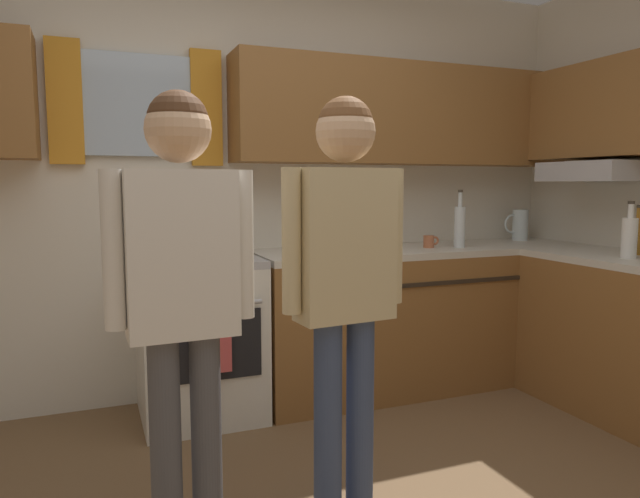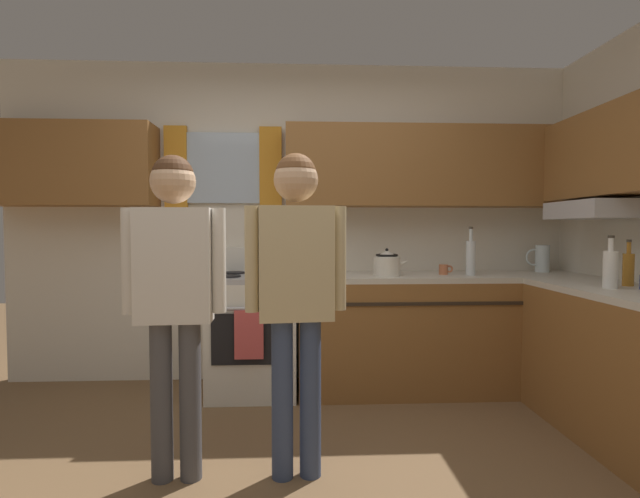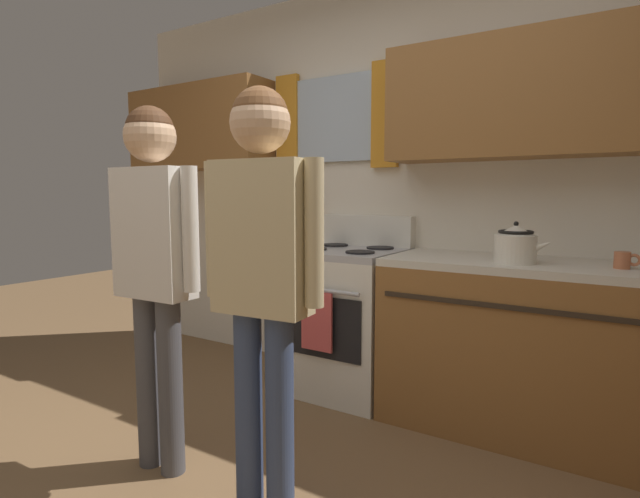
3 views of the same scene
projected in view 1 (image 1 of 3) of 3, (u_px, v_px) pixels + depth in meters
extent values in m
cube|color=silver|center=(230.00, 185.00, 3.60)|extent=(4.60, 0.10, 2.60)
cube|color=silver|center=(138.00, 105.00, 3.29)|extent=(0.58, 0.03, 0.57)
cube|color=orange|center=(65.00, 102.00, 3.14)|extent=(0.18, 0.04, 0.67)
cube|color=orange|center=(206.00, 108.00, 3.42)|extent=(0.18, 0.04, 0.67)
cube|color=brown|center=(409.00, 115.00, 3.77)|extent=(2.32, 0.32, 0.63)
cube|color=brown|center=(612.00, 110.00, 3.51)|extent=(0.32, 1.39, 0.57)
cube|color=#B7B7BC|center=(595.00, 172.00, 3.57)|extent=(0.40, 0.60, 0.12)
cube|color=brown|center=(424.00, 318.00, 3.80)|extent=(2.22, 0.62, 0.86)
cube|color=beige|center=(425.00, 250.00, 3.75)|extent=(2.22, 0.62, 0.04)
cube|color=#2D2319|center=(453.00, 282.00, 3.47)|extent=(2.10, 0.01, 0.02)
cube|color=silver|center=(200.00, 341.00, 3.26)|extent=(0.65, 0.62, 0.86)
cube|color=black|center=(211.00, 346.00, 2.97)|extent=(0.53, 0.01, 0.36)
cylinder|color=#ADADB2|center=(211.00, 305.00, 2.92)|extent=(0.53, 0.02, 0.02)
cube|color=#ADADB2|center=(198.00, 261.00, 3.21)|extent=(0.65, 0.62, 0.04)
cube|color=silver|center=(189.00, 236.00, 3.45)|extent=(0.65, 0.08, 0.20)
cylinder|color=black|center=(171.00, 261.00, 3.02)|extent=(0.17, 0.17, 0.01)
cylinder|color=black|center=(232.00, 258.00, 3.14)|extent=(0.17, 0.17, 0.01)
cylinder|color=black|center=(164.00, 255.00, 3.28)|extent=(0.17, 0.17, 0.01)
cylinder|color=black|center=(222.00, 253.00, 3.39)|extent=(0.17, 0.17, 0.01)
cube|color=#CC4C4C|center=(212.00, 341.00, 2.93)|extent=(0.20, 0.02, 0.34)
cylinder|color=silver|center=(460.00, 227.00, 3.71)|extent=(0.07, 0.07, 0.26)
cylinder|color=silver|center=(460.00, 200.00, 3.69)|extent=(0.03, 0.03, 0.09)
cylinder|color=#3F382D|center=(460.00, 191.00, 3.68)|extent=(0.03, 0.03, 0.02)
cylinder|color=white|center=(629.00, 238.00, 3.17)|extent=(0.08, 0.08, 0.22)
cylinder|color=white|center=(631.00, 211.00, 3.15)|extent=(0.03, 0.03, 0.08)
cylinder|color=#3F382D|center=(631.00, 202.00, 3.14)|extent=(0.03, 0.03, 0.02)
cylinder|color=#B27223|center=(637.00, 237.00, 3.33)|extent=(0.06, 0.06, 0.20)
cylinder|color=#B27223|center=(639.00, 214.00, 3.32)|extent=(0.02, 0.02, 0.07)
cylinder|color=#3F382D|center=(639.00, 206.00, 3.31)|extent=(0.03, 0.03, 0.02)
cylinder|color=#B76642|center=(429.00, 242.00, 3.71)|extent=(0.07, 0.07, 0.08)
torus|color=#B76642|center=(435.00, 241.00, 3.72)|extent=(0.06, 0.01, 0.06)
cylinder|color=silver|center=(370.00, 240.00, 3.47)|extent=(0.20, 0.20, 0.14)
cone|color=silver|center=(370.00, 224.00, 3.46)|extent=(0.18, 0.18, 0.05)
sphere|color=black|center=(370.00, 219.00, 3.46)|extent=(0.02, 0.02, 0.02)
cone|color=silver|center=(389.00, 235.00, 3.52)|extent=(0.09, 0.04, 0.07)
torus|color=black|center=(370.00, 226.00, 3.47)|extent=(0.17, 0.17, 0.02)
cylinder|color=silver|center=(520.00, 225.00, 4.18)|extent=(0.11, 0.11, 0.22)
torus|color=silver|center=(512.00, 224.00, 4.15)|extent=(0.14, 0.02, 0.14)
cylinder|color=#4C4C51|center=(207.00, 444.00, 2.05)|extent=(0.11, 0.11, 0.79)
cylinder|color=#4C4C51|center=(166.00, 451.00, 1.99)|extent=(0.11, 0.11, 0.79)
cube|color=white|center=(181.00, 254.00, 1.94)|extent=(0.37, 0.17, 0.56)
cylinder|color=white|center=(244.00, 245.00, 2.03)|extent=(0.07, 0.07, 0.52)
cylinder|color=white|center=(113.00, 250.00, 1.85)|extent=(0.07, 0.07, 0.52)
sphere|color=#DBAD84|center=(178.00, 130.00, 1.90)|extent=(0.22, 0.22, 0.22)
sphere|color=#4C2D19|center=(178.00, 121.00, 1.89)|extent=(0.20, 0.20, 0.20)
cylinder|color=#38476B|center=(360.00, 418.00, 2.27)|extent=(0.11, 0.11, 0.80)
cylinder|color=#38476B|center=(328.00, 424.00, 2.20)|extent=(0.11, 0.11, 0.80)
cube|color=#D1BC8C|center=(345.00, 245.00, 2.16)|extent=(0.38, 0.19, 0.57)
cylinder|color=#D1BC8C|center=(394.00, 236.00, 2.25)|extent=(0.07, 0.07, 0.52)
cylinder|color=#D1BC8C|center=(291.00, 241.00, 2.06)|extent=(0.07, 0.07, 0.52)
sphere|color=#DBAD84|center=(345.00, 132.00, 2.11)|extent=(0.22, 0.22, 0.22)
sphere|color=brown|center=(346.00, 124.00, 2.11)|extent=(0.20, 0.20, 0.20)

